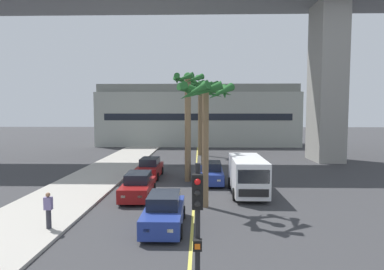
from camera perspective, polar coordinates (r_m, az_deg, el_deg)
The scene contains 15 objects.
sidewalk_left at distance 18.66m, azimuth -25.88°, elevation -12.60°, with size 4.80×80.00×0.15m, color #ADA89E.
lane_stripe_center at distance 24.43m, azimuth 0.59°, elevation -8.40°, with size 0.14×56.00×0.01m, color #DBCC4C.
bridge_overpass at distance 36.89m, azimuth 3.45°, elevation 22.79°, with size 79.92×8.00×20.99m.
pier_building_backdrop at distance 51.37m, azimuth 1.04°, elevation 3.44°, with size 30.88×8.04×9.43m.
car_queue_front at distance 20.30m, azimuth -9.57°, elevation -9.00°, with size 1.89×4.13×1.56m.
car_queue_second at distance 26.38m, azimuth -7.52°, elevation -5.91°, with size 1.90×4.14×1.56m.
car_queue_third at distance 24.17m, azimuth 3.45°, elevation -6.81°, with size 1.87×4.12×1.56m.
car_queue_fourth at distance 15.19m, azimuth -5.01°, elevation -13.49°, with size 1.85×4.11×1.56m.
delivery_van at distance 21.12m, azimuth 9.81°, elevation -6.91°, with size 2.19×5.26×2.36m.
traffic_light_median_near at distance 7.39m, azimuth 0.99°, elevation -16.57°, with size 0.24×0.37×4.20m.
palm_tree_near_median at distance 30.38m, azimuth 2.04°, elevation 6.75°, with size 3.03×3.16×8.28m.
palm_tree_mid_median at distance 17.62m, azimuth 2.41°, elevation 5.82°, with size 3.23×3.23×7.00m.
palm_tree_far_median at distance 38.90m, azimuth 1.42°, elevation 6.64°, with size 3.27×3.31×9.01m.
palm_tree_farthest_median at distance 24.32m, azimuth -0.69°, elevation 5.78°, with size 2.50×2.65×8.26m.
pedestrian_far_along at distance 15.90m, azimuth -24.14°, elevation -12.01°, with size 0.34×0.22×1.62m.
Camera 1 is at (0.34, 0.16, 5.34)m, focal length 30.03 mm.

